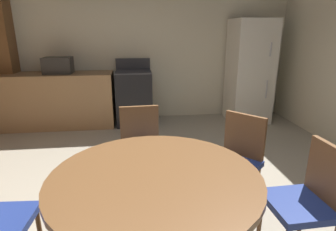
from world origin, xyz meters
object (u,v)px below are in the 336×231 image
chair_east (309,197)px  chair_north (141,146)px  oven_range (134,97)px  chair_northeast (237,157)px  dining_table (155,197)px  microwave (58,65)px  refrigerator (249,72)px

chair_east → chair_north: same height
oven_range → chair_north: bearing=-88.5°
chair_east → chair_northeast: size_ratio=1.00×
oven_range → chair_east: size_ratio=1.26×
dining_table → chair_northeast: chair_northeast is taller
oven_range → microwave: 1.33m
chair_northeast → refrigerator: bearing=-155.7°
chair_east → chair_north: size_ratio=1.00×
chair_northeast → chair_north: size_ratio=1.00×
refrigerator → microwave: 3.23m
refrigerator → chair_east: (-0.87, -3.15, -0.38)m
microwave → chair_north: microwave is taller
chair_east → chair_north: 1.49m
oven_range → chair_northeast: 2.70m
oven_range → chair_east: bearing=-70.2°
oven_range → chair_north: oven_range is taller
dining_table → chair_east: bearing=1.7°
oven_range → microwave: bearing=-179.8°
dining_table → chair_northeast: size_ratio=1.45×
refrigerator → dining_table: (-1.90, -3.18, -0.27)m
dining_table → chair_north: size_ratio=1.45×
oven_range → chair_northeast: (0.90, -2.55, 0.03)m
microwave → chair_northeast: size_ratio=0.51×
chair_east → oven_range: bearing=-71.9°
microwave → dining_table: (1.32, -3.23, -0.42)m
dining_table → chair_east: (1.04, 0.03, -0.11)m
dining_table → chair_northeast: 1.04m
refrigerator → chair_northeast: 2.77m
refrigerator → chair_east: bearing=-105.4°
chair_north → refrigerator: bearing=134.2°
oven_range → microwave: (-1.20, -0.00, 0.56)m
refrigerator → chair_northeast: size_ratio=2.02×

